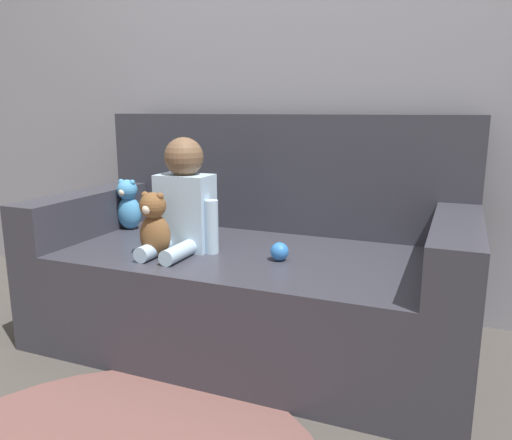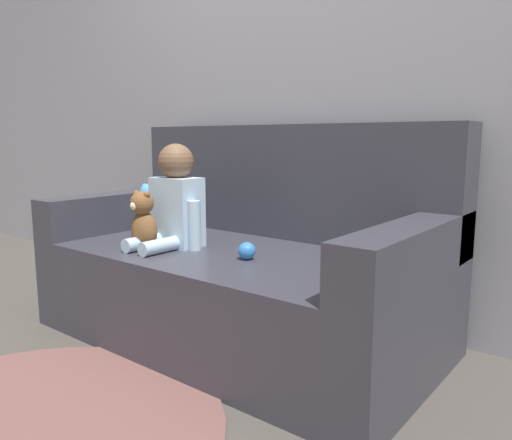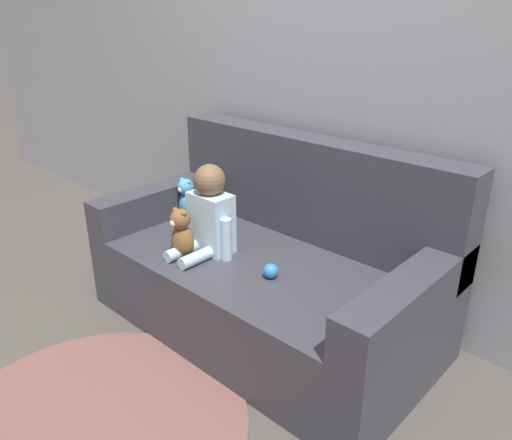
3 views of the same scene
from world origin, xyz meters
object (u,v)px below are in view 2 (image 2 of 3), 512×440
Objects in this scene: person_baby at (175,203)px; toy_ball at (247,251)px; teddy_bear_brown at (143,221)px; couch at (246,266)px; plush_toy_side at (150,207)px.

person_baby reaches higher than toy_ball.
couch is at bearing 49.51° from teddy_bear_brown.
toy_ball is (0.45, 0.13, -0.09)m from teddy_bear_brown.
teddy_bear_brown is at bearing -130.49° from couch.
person_baby is at bearing -26.23° from plush_toy_side.
person_baby reaches higher than plush_toy_side.
toy_ball is at bearing 0.31° from person_baby.
teddy_bear_brown is 0.50m from plush_toy_side.
couch reaches higher than person_baby.
teddy_bear_brown reaches higher than plush_toy_side.
person_baby is 0.43m from toy_ball.
teddy_bear_brown is at bearing -110.73° from person_baby.
person_baby is 0.47m from plush_toy_side.
teddy_bear_brown is (-0.28, -0.33, 0.22)m from couch.
teddy_bear_brown is 3.65× the size of toy_ball.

